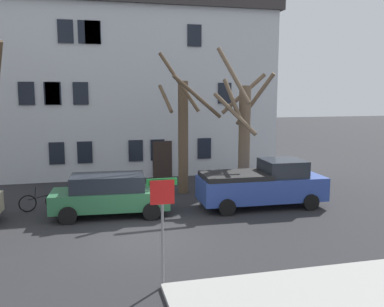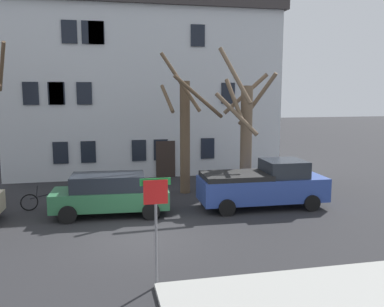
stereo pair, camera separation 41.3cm
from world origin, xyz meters
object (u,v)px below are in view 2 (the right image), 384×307
at_px(tree_bare_far, 185,131).
at_px(tree_bare_end, 245,130).
at_px(car_green_wagon, 110,194).
at_px(bicycle_leaning, 43,201).
at_px(pickup_truck_blue, 263,185).
at_px(street_sign_pole, 156,212).
at_px(building_main, 141,80).

xyz_separation_m(tree_bare_far, tree_bare_end, (2.73, -0.85, 0.06)).
distance_m(tree_bare_far, car_green_wagon, 5.14).
relative_size(car_green_wagon, bicycle_leaning, 2.74).
bearing_deg(tree_bare_far, tree_bare_end, -17.26).
height_order(tree_bare_far, pickup_truck_blue, tree_bare_far).
bearing_deg(street_sign_pole, building_main, 85.46).
relative_size(building_main, street_sign_pole, 5.86).
bearing_deg(bicycle_leaning, street_sign_pole, -64.86).
height_order(tree_bare_far, street_sign_pole, tree_bare_far).
bearing_deg(bicycle_leaning, pickup_truck_blue, -10.08).
relative_size(building_main, tree_bare_far, 2.46).
distance_m(building_main, tree_bare_end, 10.16).
bearing_deg(bicycle_leaning, car_green_wagon, -27.64).
relative_size(tree_bare_end, street_sign_pole, 2.47).
bearing_deg(pickup_truck_blue, tree_bare_far, 131.87).
xyz_separation_m(building_main, bicycle_leaning, (-5.16, -9.64, -5.24)).
distance_m(tree_bare_far, bicycle_leaning, 7.08).
distance_m(street_sign_pole, bicycle_leaning, 8.99).
distance_m(car_green_wagon, bicycle_leaning, 3.15).
relative_size(street_sign_pole, bicycle_leaning, 1.64).
xyz_separation_m(car_green_wagon, street_sign_pole, (1.00, -6.56, 1.09)).
bearing_deg(tree_bare_far, bicycle_leaning, -167.02).
xyz_separation_m(building_main, car_green_wagon, (-2.40, -11.09, -4.74)).
relative_size(tree_bare_far, tree_bare_end, 0.96).
xyz_separation_m(building_main, street_sign_pole, (-1.40, -17.65, -3.65)).
bearing_deg(building_main, pickup_truck_blue, -70.41).
relative_size(tree_bare_far, car_green_wagon, 1.42).
bearing_deg(pickup_truck_blue, bicycle_leaning, 169.92).
xyz_separation_m(street_sign_pole, bicycle_leaning, (-3.76, 8.01, -1.59)).
bearing_deg(car_green_wagon, tree_bare_far, 38.78).
xyz_separation_m(car_green_wagon, pickup_truck_blue, (6.41, -0.19, 0.10)).
distance_m(tree_bare_far, pickup_truck_blue, 4.66).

